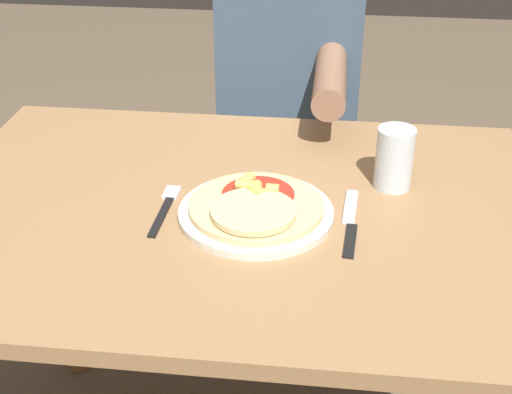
{
  "coord_description": "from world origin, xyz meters",
  "views": [
    {
      "loc": [
        0.17,
        -1.1,
        1.43
      ],
      "look_at": [
        0.04,
        -0.03,
        0.81
      ],
      "focal_mm": 50.0,
      "sensor_mm": 36.0,
      "label": 1
    }
  ],
  "objects_px": {
    "plate": "(256,213)",
    "knife": "(350,223)",
    "dining_table": "(235,261)",
    "fork": "(166,207)",
    "person_diner": "(290,111)",
    "pizza": "(255,206)",
    "drinking_glass": "(394,158)"
  },
  "relations": [
    {
      "from": "fork",
      "to": "person_diner",
      "type": "relative_size",
      "value": 0.15
    },
    {
      "from": "pizza",
      "to": "person_diner",
      "type": "relative_size",
      "value": 0.2
    },
    {
      "from": "dining_table",
      "to": "knife",
      "type": "xyz_separation_m",
      "value": [
        0.21,
        -0.04,
        0.13
      ]
    },
    {
      "from": "dining_table",
      "to": "fork",
      "type": "xyz_separation_m",
      "value": [
        -0.12,
        -0.02,
        0.13
      ]
    },
    {
      "from": "dining_table",
      "to": "pizza",
      "type": "bearing_deg",
      "value": -40.07
    },
    {
      "from": "plate",
      "to": "knife",
      "type": "bearing_deg",
      "value": -2.25
    },
    {
      "from": "pizza",
      "to": "fork",
      "type": "relative_size",
      "value": 1.36
    },
    {
      "from": "pizza",
      "to": "drinking_glass",
      "type": "distance_m",
      "value": 0.29
    },
    {
      "from": "person_diner",
      "to": "knife",
      "type": "bearing_deg",
      "value": -77.14
    },
    {
      "from": "pizza",
      "to": "knife",
      "type": "relative_size",
      "value": 1.08
    },
    {
      "from": "drinking_glass",
      "to": "dining_table",
      "type": "bearing_deg",
      "value": -159.52
    },
    {
      "from": "pizza",
      "to": "person_diner",
      "type": "bearing_deg",
      "value": 88.94
    },
    {
      "from": "fork",
      "to": "drinking_glass",
      "type": "height_order",
      "value": "drinking_glass"
    },
    {
      "from": "fork",
      "to": "drinking_glass",
      "type": "relative_size",
      "value": 1.48
    },
    {
      "from": "plate",
      "to": "fork",
      "type": "relative_size",
      "value": 1.57
    },
    {
      "from": "pizza",
      "to": "knife",
      "type": "bearing_deg",
      "value": -0.95
    },
    {
      "from": "plate",
      "to": "pizza",
      "type": "xyz_separation_m",
      "value": [
        -0.0,
        -0.0,
        0.02
      ]
    },
    {
      "from": "knife",
      "to": "drinking_glass",
      "type": "relative_size",
      "value": 1.87
    },
    {
      "from": "knife",
      "to": "drinking_glass",
      "type": "bearing_deg",
      "value": 62.06
    },
    {
      "from": "person_diner",
      "to": "pizza",
      "type": "bearing_deg",
      "value": -91.06
    },
    {
      "from": "pizza",
      "to": "drinking_glass",
      "type": "relative_size",
      "value": 2.01
    },
    {
      "from": "knife",
      "to": "person_diner",
      "type": "relative_size",
      "value": 0.19
    },
    {
      "from": "dining_table",
      "to": "fork",
      "type": "bearing_deg",
      "value": -169.98
    },
    {
      "from": "fork",
      "to": "dining_table",
      "type": "bearing_deg",
      "value": 10.02
    },
    {
      "from": "dining_table",
      "to": "person_diner",
      "type": "bearing_deg",
      "value": 84.99
    },
    {
      "from": "person_diner",
      "to": "fork",
      "type": "bearing_deg",
      "value": -105.13
    },
    {
      "from": "plate",
      "to": "person_diner",
      "type": "bearing_deg",
      "value": 88.99
    },
    {
      "from": "fork",
      "to": "knife",
      "type": "relative_size",
      "value": 0.79
    },
    {
      "from": "dining_table",
      "to": "knife",
      "type": "distance_m",
      "value": 0.25
    },
    {
      "from": "dining_table",
      "to": "person_diner",
      "type": "relative_size",
      "value": 0.95
    },
    {
      "from": "dining_table",
      "to": "plate",
      "type": "relative_size",
      "value": 4.1
    },
    {
      "from": "dining_table",
      "to": "person_diner",
      "type": "distance_m",
      "value": 0.64
    }
  ]
}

